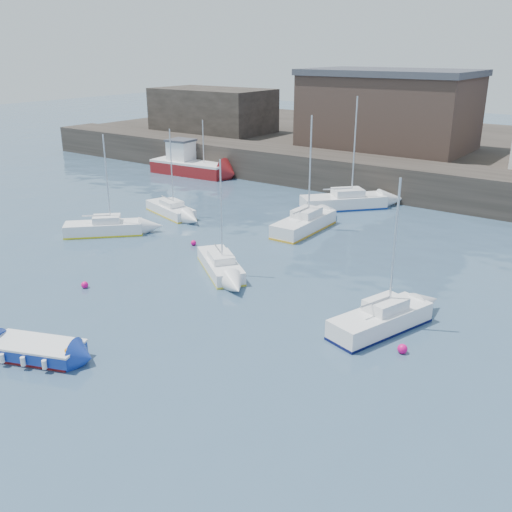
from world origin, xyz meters
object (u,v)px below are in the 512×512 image
Objects in this scene: buoy_far at (194,245)px; fishing_boat at (189,164)px; sailboat_c at (381,319)px; sailboat_f at (304,223)px; sailboat_e at (171,209)px; buoy_near at (85,288)px; blue_dinghy at (36,350)px; sailboat_h at (344,201)px; sailboat_b at (220,265)px; sailboat_a at (104,228)px; buoy_mid at (402,353)px.

fishing_boat is at bearing 132.59° from buoy_far.
sailboat_f is at bearing 134.35° from sailboat_c.
sailboat_f is (10.70, 2.55, 0.13)m from sailboat_e.
buoy_far is (0.07, 8.86, 0.00)m from buoy_near.
blue_dinghy is 29.15m from sailboat_h.
sailboat_h is at bearing 43.77° from sailboat_e.
buoy_near is (15.46, -25.75, -1.09)m from fishing_boat.
sailboat_b is 0.76× the size of sailboat_h.
fishing_boat is at bearing 115.23° from sailboat_a.
sailboat_h is 23.41m from buoy_near.
sailboat_b is at bearing -89.16° from sailboat_f.
blue_dinghy is 37.55m from fishing_boat.
blue_dinghy reaches higher than buoy_mid.
buoy_far is at bearing 162.02° from buoy_mid.
sailboat_h is at bearing 80.62° from buoy_near.
blue_dinghy is 11.60× the size of buoy_far.
buoy_near is at bearing -90.43° from buoy_far.
sailboat_c is (10.72, 10.89, 0.13)m from blue_dinghy.
sailboat_c is at bearing -45.65° from sailboat_f.
sailboat_c is 2.26m from buoy_mid.
buoy_near is at bearing -99.38° from sailboat_h.
blue_dinghy is 0.49× the size of fishing_boat.
sailboat_b is at bearing -3.93° from sailboat_a.
blue_dinghy is 0.64× the size of sailboat_b.
fishing_boat is at bearing 122.11° from blue_dinghy.
blue_dinghy is 21.98m from sailboat_f.
blue_dinghy is 0.48× the size of sailboat_h.
sailboat_a is 23.76m from buoy_mid.
sailboat_b is at bearing -44.35° from fishing_boat.
sailboat_c is 0.89× the size of sailboat_f.
sailboat_c is at bearing -7.35° from sailboat_b.
sailboat_f is 18.52× the size of buoy_mid.
fishing_boat is at bearing 145.72° from sailboat_c.
buoy_mid is (13.06, -19.68, -0.58)m from sailboat_h.
buoy_far is (15.53, -16.89, -1.09)m from fishing_boat.
sailboat_b is at bearing 172.65° from sailboat_c.
sailboat_h is 24.13× the size of buoy_far.
sailboat_c reaches higher than sailboat_b.
sailboat_a is 1.04× the size of sailboat_b.
sailboat_c is at bearing -58.01° from sailboat_h.
sailboat_e is (9.14, -12.37, -0.65)m from fishing_boat.
blue_dinghy is at bearing -60.88° from sailboat_e.
sailboat_h is (-0.70, 16.87, 0.14)m from sailboat_b.
sailboat_h reaches higher than fishing_boat.
sailboat_e reaches higher than buoy_far.
sailboat_f is (10.99, 8.94, 0.08)m from sailboat_a.
sailboat_c reaches higher than blue_dinghy.
sailboat_a is at bearing 171.34° from buoy_mid.
fishing_boat is at bearing 126.44° from sailboat_e.
fishing_boat reaches higher than buoy_near.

